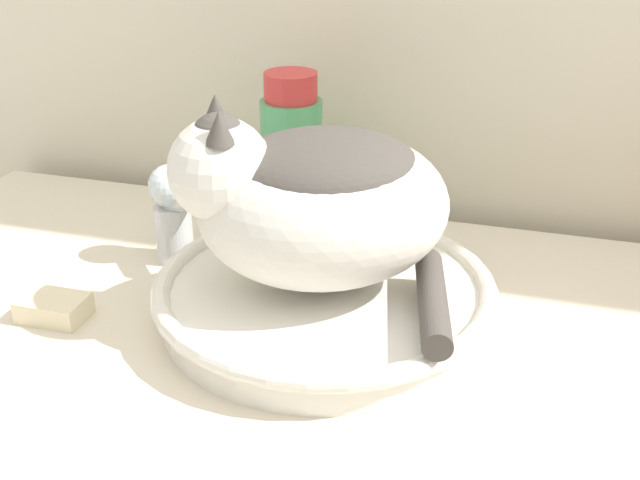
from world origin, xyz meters
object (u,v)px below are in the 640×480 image
at_px(cat, 314,197).
at_px(soap_bar, 54,308).
at_px(mouthwash_bottle, 292,156).
at_px(faucet, 177,207).

xyz_separation_m(cat, soap_bar, (-0.26, -0.08, -0.13)).
distance_m(mouthwash_bottle, soap_bar, 0.34).
bearing_deg(cat, soap_bar, -10.34).
xyz_separation_m(mouthwash_bottle, soap_bar, (-0.17, -0.29, -0.09)).
bearing_deg(mouthwash_bottle, soap_bar, -120.63).
height_order(cat, mouthwash_bottle, cat).
bearing_deg(soap_bar, faucet, 65.61).
distance_m(cat, mouthwash_bottle, 0.23).
relative_size(cat, soap_bar, 4.55).
relative_size(faucet, soap_bar, 1.95).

